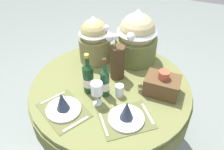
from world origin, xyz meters
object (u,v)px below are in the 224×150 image
gift_tub_back_centre (137,35)px  wine_glass_left (97,89)px  tumbler_near_left (119,91)px  dining_table (111,97)px  place_setting_right (126,115)px  gift_tub_back_left (94,38)px  wine_bottle_left (88,78)px  flower_vase (118,58)px  woven_basket_side_right (162,85)px  place_setting_left (63,106)px  wine_bottle_centre (105,82)px

gift_tub_back_centre → wine_glass_left: bearing=-97.6°
wine_glass_left → tumbler_near_left: size_ratio=1.92×
dining_table → tumbler_near_left: size_ratio=12.99×
dining_table → place_setting_right: size_ratio=2.94×
wine_glass_left → gift_tub_back_left: (-0.24, 0.48, 0.08)m
wine_bottle_left → wine_glass_left: bearing=-40.4°
place_setting_right → flower_vase: 0.47m
flower_vase → woven_basket_side_right: flower_vase is taller
place_setting_right → gift_tub_back_left: size_ratio=1.04×
dining_table → wine_bottle_left: wine_bottle_left is taller
place_setting_left → gift_tub_back_left: (-0.06, 0.64, 0.17)m
dining_table → wine_glass_left: wine_glass_left is taller
place_setting_left → woven_basket_side_right: (0.58, 0.43, 0.03)m
place_setting_left → wine_bottle_centre: size_ratio=1.32×
gift_tub_back_centre → wine_bottle_left: bearing=-110.2°
woven_basket_side_right → flower_vase: bearing=172.0°
wine_bottle_centre → woven_basket_side_right: (0.38, 0.17, -0.04)m
place_setting_left → place_setting_right: 0.43m
wine_bottle_left → wine_bottle_centre: 0.13m
place_setting_right → gift_tub_back_left: bearing=131.1°
flower_vase → gift_tub_back_left: size_ratio=1.03×
wine_glass_left → woven_basket_side_right: 0.49m
place_setting_left → gift_tub_back_centre: gift_tub_back_centre is taller
place_setting_left → flower_vase: size_ratio=0.99×
wine_bottle_left → wine_bottle_centre: wine_bottle_left is taller
gift_tub_back_left → wine_bottle_left: bearing=-71.5°
gift_tub_back_centre → woven_basket_side_right: gift_tub_back_centre is taller
place_setting_right → flower_vase: size_ratio=1.00×
wine_glass_left → woven_basket_side_right: size_ratio=0.76×
woven_basket_side_right → wine_bottle_left: bearing=-160.2°
gift_tub_back_left → woven_basket_side_right: bearing=-18.1°
dining_table → wine_bottle_centre: (0.00, -0.11, 0.25)m
place_setting_right → wine_glass_left: wine_glass_left is taller
tumbler_near_left → gift_tub_back_left: bearing=135.3°
wine_bottle_centre → tumbler_near_left: (0.10, 0.03, -0.07)m
place_setting_left → wine_glass_left: size_ratio=2.27×
place_setting_right → tumbler_near_left: 0.23m
flower_vase → tumbler_near_left: 0.26m
wine_bottle_left → wine_glass_left: (0.11, -0.09, 0.01)m
dining_table → place_setting_left: 0.45m
wine_bottle_centre → gift_tub_back_centre: bearing=82.8°
wine_glass_left → place_setting_right: bearing=-15.7°
flower_vase → place_setting_left: bearing=-113.6°
flower_vase → wine_bottle_centre: 0.23m
place_setting_right → wine_glass_left: 0.26m
woven_basket_side_right → tumbler_near_left: bearing=-152.0°
wine_bottle_centre → woven_basket_side_right: size_ratio=1.30×
tumbler_near_left → gift_tub_back_left: size_ratio=0.23×
place_setting_right → wine_bottle_left: bearing=155.2°
tumbler_near_left → gift_tub_back_centre: size_ratio=0.21×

